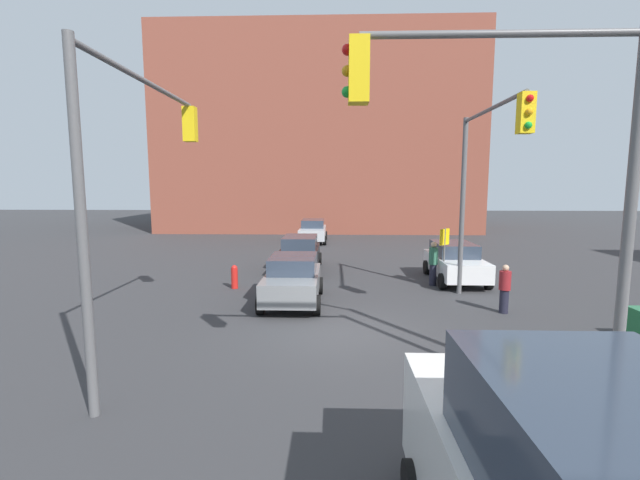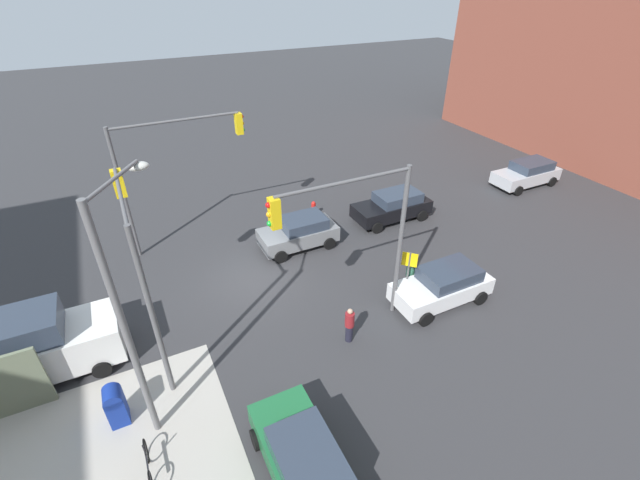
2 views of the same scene
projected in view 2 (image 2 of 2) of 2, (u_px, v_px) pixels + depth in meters
The scene contains 17 objects.
ground_plane at pixel (255, 280), 19.69m from camera, with size 120.00×120.00×0.00m, color #333335.
traffic_signal_nw_corner at pixel (356, 226), 14.73m from camera, with size 5.30×0.36×6.50m.
traffic_signal_se_corner at pixel (171, 159), 19.77m from camera, with size 6.09×0.36×6.50m.
traffic_signal_ne_corner at pixel (136, 251), 13.48m from camera, with size 0.36×4.73×6.50m.
street_lamp_corner at pixel (127, 306), 11.14m from camera, with size 1.71×2.28×8.00m.
warning_sign_two_way at pixel (409, 268), 17.72m from camera, with size 0.48×0.48×2.40m.
mailbox_blue at pixel (115, 405), 13.19m from camera, with size 0.56×0.64×1.43m.
fire_hydrant at pixel (314, 209), 24.47m from camera, with size 0.26×0.26×0.94m.
sedan_white at pixel (443, 285), 18.01m from camera, with size 4.26×2.02×1.62m.
coupe_silver at pixel (527, 173), 27.79m from camera, with size 4.49×2.02×1.62m.
coupe_black at pixel (393, 206), 23.98m from camera, with size 4.40×2.02×1.62m.
coupe_green at pixel (305, 461), 11.60m from camera, with size 2.02×4.22×1.62m.
coupe_gray at pixel (299, 232), 21.63m from camera, with size 3.90×2.02×1.62m.
van_white_delivery at pixel (30, 348), 14.46m from camera, with size 5.40×2.32×2.62m.
pedestrian_crossing at pixel (349, 325), 16.08m from camera, with size 0.36×0.36×1.57m.
pedestrian_waiting at pixel (410, 274), 18.48m from camera, with size 0.36×0.36×1.81m.
bicycle_leaning_on_fence at pixel (148, 466), 11.98m from camera, with size 0.05×1.75×0.97m.
Camera 2 is at (4.24, 15.30, 12.16)m, focal length 24.00 mm.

